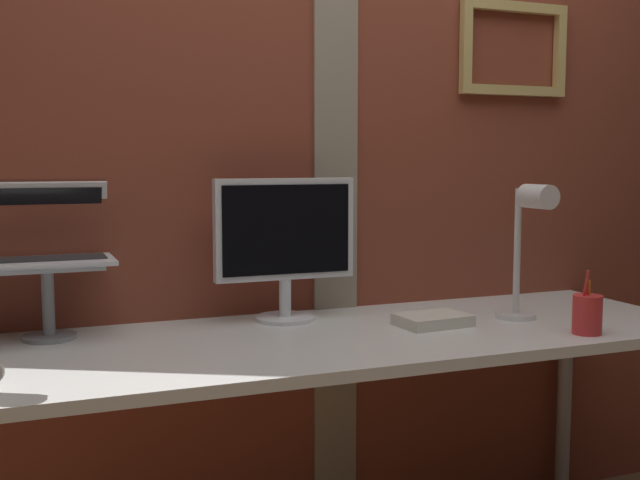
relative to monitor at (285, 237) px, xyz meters
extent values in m
cube|color=brown|center=(0.15, 0.18, 0.31)|extent=(3.28, 0.12, 2.61)
cube|color=gray|center=(0.21, 0.12, 0.31)|extent=(0.15, 0.01, 2.61)
cube|color=tan|center=(0.86, 0.10, 0.74)|extent=(0.41, 0.03, 0.03)
cube|color=tan|center=(0.86, 0.10, 0.46)|extent=(0.41, 0.03, 0.03)
cube|color=tan|center=(0.67, 0.10, 0.60)|extent=(0.03, 0.03, 0.25)
cube|color=tan|center=(1.05, 0.10, 0.60)|extent=(0.03, 0.03, 0.25)
cube|color=white|center=(0.06, -0.23, -0.26)|extent=(2.17, 0.70, 0.03)
cylinder|color=#B2B2B7|center=(1.09, 0.06, -0.64)|extent=(0.05, 0.05, 0.72)
cylinder|color=white|center=(0.00, 0.00, -0.24)|extent=(0.18, 0.18, 0.01)
cylinder|color=white|center=(0.00, 0.00, -0.18)|extent=(0.04, 0.04, 0.11)
cube|color=white|center=(0.00, 0.00, 0.02)|extent=(0.42, 0.04, 0.30)
cube|color=black|center=(0.00, -0.02, 0.02)|extent=(0.39, 0.00, 0.26)
cylinder|color=gray|center=(-0.66, 0.00, -0.24)|extent=(0.14, 0.14, 0.01)
cylinder|color=gray|center=(-0.66, 0.00, -0.15)|extent=(0.03, 0.03, 0.18)
cube|color=gray|center=(-0.66, 0.00, -0.05)|extent=(0.28, 0.22, 0.01)
cube|color=white|center=(-0.66, 0.00, -0.04)|extent=(0.34, 0.21, 0.01)
cube|color=#2D2D30|center=(-0.66, 0.02, -0.03)|extent=(0.30, 0.12, 0.00)
cube|color=white|center=(-0.66, 0.14, 0.07)|extent=(0.34, 0.07, 0.20)
cube|color=black|center=(-0.66, 0.14, 0.06)|extent=(0.31, 0.06, 0.17)
cylinder|color=white|center=(0.65, -0.23, -0.24)|extent=(0.12, 0.12, 0.02)
cylinder|color=white|center=(0.65, -0.23, -0.04)|extent=(0.02, 0.02, 0.37)
cylinder|color=white|center=(0.65, -0.32, 0.12)|extent=(0.07, 0.11, 0.07)
cylinder|color=red|center=(0.71, -0.48, -0.19)|extent=(0.08, 0.08, 0.11)
cylinder|color=red|center=(0.69, -0.48, -0.15)|extent=(0.01, 0.04, 0.17)
cylinder|color=red|center=(0.71, -0.48, -0.17)|extent=(0.02, 0.01, 0.14)
cylinder|color=orange|center=(0.71, -0.48, -0.17)|extent=(0.01, 0.01, 0.14)
cube|color=silver|center=(0.37, -0.23, -0.23)|extent=(0.21, 0.15, 0.03)
camera|label=1|loc=(-0.74, -2.15, 0.23)|focal=43.62mm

